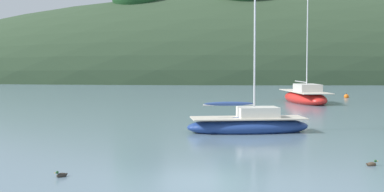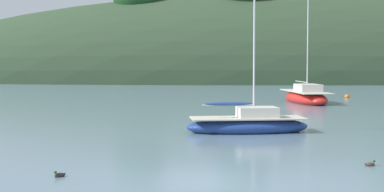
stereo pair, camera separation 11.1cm
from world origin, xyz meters
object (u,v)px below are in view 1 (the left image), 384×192
(sailboat_teal_outer, at_px, (305,97))
(mooring_buoy_channel, at_px, (346,96))
(sailboat_white_near, at_px, (249,124))
(duck_lone_left, at_px, (61,175))
(duck_lone_right, at_px, (372,164))

(sailboat_teal_outer, height_order, mooring_buoy_channel, sailboat_teal_outer)
(sailboat_white_near, height_order, duck_lone_left, sailboat_white_near)
(sailboat_white_near, relative_size, duck_lone_left, 23.59)
(duck_lone_left, bearing_deg, sailboat_white_near, 56.32)
(mooring_buoy_channel, bearing_deg, duck_lone_left, -118.45)
(duck_lone_left, height_order, duck_lone_right, same)
(duck_lone_left, distance_m, duck_lone_right, 10.12)
(sailboat_white_near, xyz_separation_m, duck_lone_left, (-6.98, -10.47, -0.33))
(sailboat_white_near, height_order, mooring_buoy_channel, sailboat_white_near)
(mooring_buoy_channel, xyz_separation_m, duck_lone_right, (-8.98, -33.44, -0.07))
(sailboat_teal_outer, xyz_separation_m, duck_lone_right, (-3.94, -27.84, -0.41))
(sailboat_teal_outer, relative_size, duck_lone_left, 30.70)
(duck_lone_right, bearing_deg, mooring_buoy_channel, 74.97)
(mooring_buoy_channel, bearing_deg, sailboat_white_near, -116.05)
(sailboat_white_near, bearing_deg, mooring_buoy_channel, 63.95)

